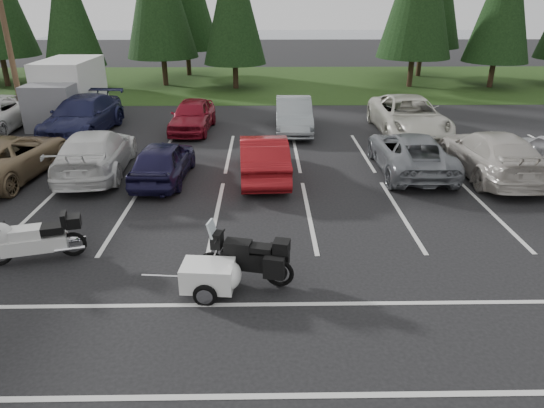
{
  "coord_description": "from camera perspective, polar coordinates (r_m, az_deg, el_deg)",
  "views": [
    {
      "loc": [
        1.91,
        -11.88,
        5.92
      ],
      "look_at": [
        2.1,
        -0.5,
        0.97
      ],
      "focal_mm": 32.0,
      "sensor_mm": 36.0,
      "label": 1
    }
  ],
  "objects": [
    {
      "name": "ground",
      "position": [
        13.41,
        -9.05,
        -3.02
      ],
      "size": [
        120.0,
        120.0,
        0.0
      ],
      "primitive_type": "plane",
      "color": "black",
      "rests_on": "ground"
    },
    {
      "name": "grass_strip",
      "position": [
        36.41,
        -4.06,
        14.09
      ],
      "size": [
        80.0,
        16.0,
        0.01
      ],
      "primitive_type": "cube",
      "color": "#1D3711",
      "rests_on": "ground"
    },
    {
      "name": "lake_water",
      "position": [
        67.17,
        0.89,
        18.43
      ],
      "size": [
        70.0,
        50.0,
        0.02
      ],
      "primitive_type": "cube",
      "color": "slate",
      "rests_on": "ground"
    },
    {
      "name": "utility_pole",
      "position": [
        26.71,
        -28.99,
        18.14
      ],
      "size": [
        1.6,
        0.26,
        9.0
      ],
      "color": "#473321",
      "rests_on": "ground"
    },
    {
      "name": "box_truck",
      "position": [
        26.69,
        -23.26,
        12.01
      ],
      "size": [
        2.4,
        5.6,
        2.9
      ],
      "primitive_type": null,
      "color": "silver",
      "rests_on": "ground"
    },
    {
      "name": "stall_markings",
      "position": [
        15.21,
        -8.09,
        0.35
      ],
      "size": [
        32.0,
        16.0,
        0.01
      ],
      "primitive_type": "cube",
      "color": "silver",
      "rests_on": "ground"
    },
    {
      "name": "conifer_3",
      "position": [
        35.52,
        -22.95,
        20.75
      ],
      "size": [
        3.87,
        3.87,
        9.02
      ],
      "color": "#332316",
      "rests_on": "ground"
    },
    {
      "name": "car_near_2",
      "position": [
        19.24,
        -28.64,
        4.96
      ],
      "size": [
        2.99,
        5.55,
        1.48
      ],
      "primitive_type": "imported",
      "rotation": [
        0.0,
        0.0,
        3.04
      ],
      "color": "#897150",
      "rests_on": "ground"
    },
    {
      "name": "car_near_3",
      "position": [
        18.32,
        -20.04,
        5.74
      ],
      "size": [
        2.62,
        5.52,
        1.55
      ],
      "primitive_type": "imported",
      "rotation": [
        0.0,
        0.0,
        3.23
      ],
      "color": "silver",
      "rests_on": "ground"
    },
    {
      "name": "car_near_4",
      "position": [
        16.96,
        -12.7,
        4.97
      ],
      "size": [
        1.84,
        4.17,
        1.4
      ],
      "primitive_type": "imported",
      "rotation": [
        0.0,
        0.0,
        3.09
      ],
      "color": "#181536",
      "rests_on": "ground"
    },
    {
      "name": "car_near_5",
      "position": [
        16.84,
        -1.03,
        5.62
      ],
      "size": [
        1.83,
        4.64,
        1.5
      ],
      "primitive_type": "imported",
      "rotation": [
        0.0,
        0.0,
        3.19
      ],
      "color": "maroon",
      "rests_on": "ground"
    },
    {
      "name": "car_near_6",
      "position": [
        18.13,
        15.95,
        5.86
      ],
      "size": [
        2.43,
        5.12,
        1.41
      ],
      "primitive_type": "imported",
      "rotation": [
        0.0,
        0.0,
        3.13
      ],
      "color": "slate",
      "rests_on": "ground"
    },
    {
      "name": "car_near_7",
      "position": [
        18.64,
        24.37,
        5.39
      ],
      "size": [
        2.22,
        5.45,
        1.58
      ],
      "primitive_type": "imported",
      "rotation": [
        0.0,
        0.0,
        3.14
      ],
      "color": "beige",
      "rests_on": "ground"
    },
    {
      "name": "car_far_1",
      "position": [
        23.91,
        -21.41,
        9.6
      ],
      "size": [
        2.78,
        5.89,
        1.66
      ],
      "primitive_type": "imported",
      "rotation": [
        0.0,
        0.0,
        -0.08
      ],
      "color": "#1A1D42",
      "rests_on": "ground"
    },
    {
      "name": "car_far_2",
      "position": [
        23.17,
        -9.35,
        10.25
      ],
      "size": [
        1.98,
        4.4,
        1.47
      ],
      "primitive_type": "imported",
      "rotation": [
        0.0,
        0.0,
        -0.06
      ],
      "color": "maroon",
      "rests_on": "ground"
    },
    {
      "name": "car_far_3",
      "position": [
        22.83,
        2.57,
        10.41
      ],
      "size": [
        1.72,
        4.67,
        1.53
      ],
      "primitive_type": "imported",
      "rotation": [
        0.0,
        0.0,
        -0.02
      ],
      "color": "gray",
      "rests_on": "ground"
    },
    {
      "name": "car_far_4",
      "position": [
        23.08,
        15.77,
        9.9
      ],
      "size": [
        2.85,
        6.07,
        1.68
      ],
      "primitive_type": "imported",
      "rotation": [
        0.0,
        0.0,
        -0.01
      ],
      "color": "beige",
      "rests_on": "ground"
    },
    {
      "name": "touring_motorcycle",
      "position": [
        12.77,
        -26.3,
        -3.24
      ],
      "size": [
        2.65,
        1.42,
        1.4
      ],
      "primitive_type": null,
      "rotation": [
        0.0,
        0.0,
        0.27
      ],
      "color": "silver",
      "rests_on": "ground"
    },
    {
      "name": "cargo_trailer",
      "position": [
        10.49,
        -7.5,
        -8.71
      ],
      "size": [
        1.66,
        1.03,
        0.73
      ],
      "primitive_type": null,
      "rotation": [
        0.0,
        0.0,
        -0.09
      ],
      "color": "white",
      "rests_on": "ground"
    },
    {
      "name": "adventure_motorcycle",
      "position": [
        10.62,
        -3.18,
        -5.82
      ],
      "size": [
        2.52,
        1.36,
        1.46
      ],
      "primitive_type": null,
      "rotation": [
        0.0,
        0.0,
        -0.23
      ],
      "color": "black",
      "rests_on": "ground"
    }
  ]
}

